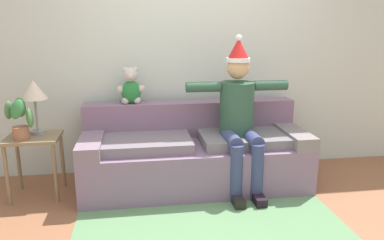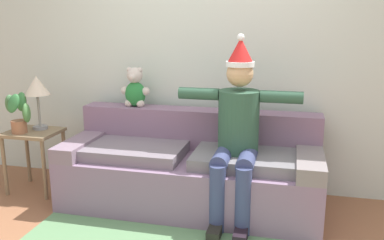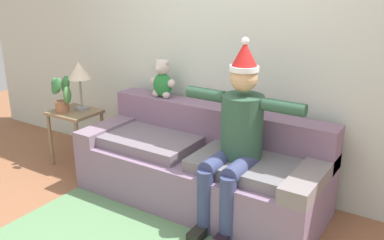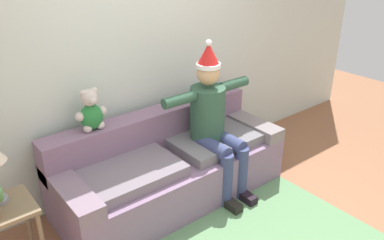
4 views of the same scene
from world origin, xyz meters
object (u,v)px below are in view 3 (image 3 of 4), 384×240
at_px(table_lamp, 79,73).
at_px(potted_plant, 62,94).
at_px(person_seated, 236,134).
at_px(side_table, 75,121).
at_px(teddy_bear, 162,80).
at_px(couch, 202,166).

xyz_separation_m(table_lamp, potted_plant, (-0.10, -0.17, -0.21)).
distance_m(person_seated, side_table, 1.99).
bearing_deg(teddy_bear, table_lamp, -164.20).
bearing_deg(side_table, table_lamp, 70.65).
height_order(table_lamp, potted_plant, table_lamp).
relative_size(side_table, table_lamp, 1.16).
distance_m(couch, table_lamp, 1.66).
bearing_deg(side_table, person_seated, -2.76).
bearing_deg(table_lamp, person_seated, -5.27).
distance_m(teddy_bear, potted_plant, 1.10).
height_order(person_seated, table_lamp, person_seated).
bearing_deg(couch, person_seated, -21.07).
distance_m(teddy_bear, table_lamp, 0.93).
xyz_separation_m(couch, teddy_bear, (-0.62, 0.27, 0.66)).
relative_size(teddy_bear, table_lamp, 0.74).
bearing_deg(potted_plant, side_table, 49.14).
height_order(person_seated, teddy_bear, person_seated).
distance_m(side_table, table_lamp, 0.52).
xyz_separation_m(couch, table_lamp, (-1.51, 0.02, 0.68)).
bearing_deg(potted_plant, person_seated, -0.26).
bearing_deg(table_lamp, couch, -0.62).
xyz_separation_m(person_seated, table_lamp, (-1.93, 0.18, 0.23)).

